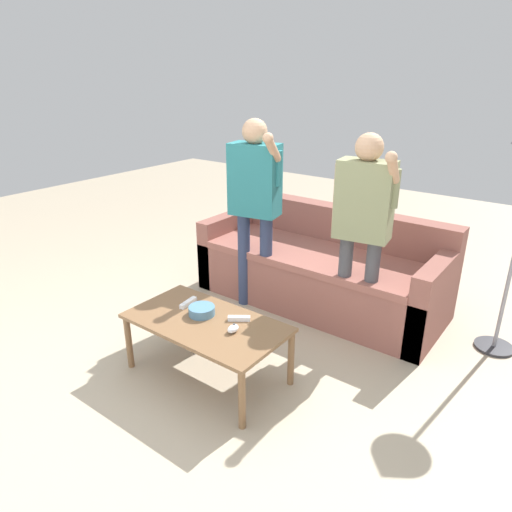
# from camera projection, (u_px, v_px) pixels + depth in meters

# --- Properties ---
(ground_plane) EXTENTS (12.00, 12.00, 0.00)m
(ground_plane) POSITION_uv_depth(u_px,v_px,m) (210.00, 373.00, 3.21)
(ground_plane) COLOR tan
(couch) EXTENTS (2.14, 0.86, 0.81)m
(couch) POSITION_uv_depth(u_px,v_px,m) (321.00, 270.00, 4.12)
(couch) COLOR brown
(couch) RESTS_ON ground
(coffee_table) EXTENTS (1.07, 0.58, 0.42)m
(coffee_table) POSITION_uv_depth(u_px,v_px,m) (207.00, 327.00, 3.06)
(coffee_table) COLOR brown
(coffee_table) RESTS_ON ground
(snack_bowl) EXTENTS (0.18, 0.18, 0.06)m
(snack_bowl) POSITION_uv_depth(u_px,v_px,m) (202.00, 311.00, 3.11)
(snack_bowl) COLOR teal
(snack_bowl) RESTS_ON coffee_table
(game_remote_nunchuk) EXTENTS (0.06, 0.09, 0.05)m
(game_remote_nunchuk) POSITION_uv_depth(u_px,v_px,m) (233.00, 329.00, 2.91)
(game_remote_nunchuk) COLOR white
(game_remote_nunchuk) RESTS_ON coffee_table
(player_left) EXTENTS (0.51, 0.33, 1.61)m
(player_left) POSITION_uv_depth(u_px,v_px,m) (255.00, 194.00, 3.77)
(player_left) COLOR #2D3856
(player_left) RESTS_ON ground
(player_right) EXTENTS (0.49, 0.33, 1.57)m
(player_right) POSITION_uv_depth(u_px,v_px,m) (363.00, 216.00, 3.30)
(player_right) COLOR #47474C
(player_right) RESTS_ON ground
(game_remote_wand_near) EXTENTS (0.14, 0.12, 0.03)m
(game_remote_wand_near) POSITION_uv_depth(u_px,v_px,m) (239.00, 318.00, 3.05)
(game_remote_wand_near) COLOR white
(game_remote_wand_near) RESTS_ON coffee_table
(game_remote_wand_far) EXTENTS (0.06, 0.16, 0.03)m
(game_remote_wand_far) POSITION_uv_depth(u_px,v_px,m) (188.00, 303.00, 3.25)
(game_remote_wand_far) COLOR white
(game_remote_wand_far) RESTS_ON coffee_table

